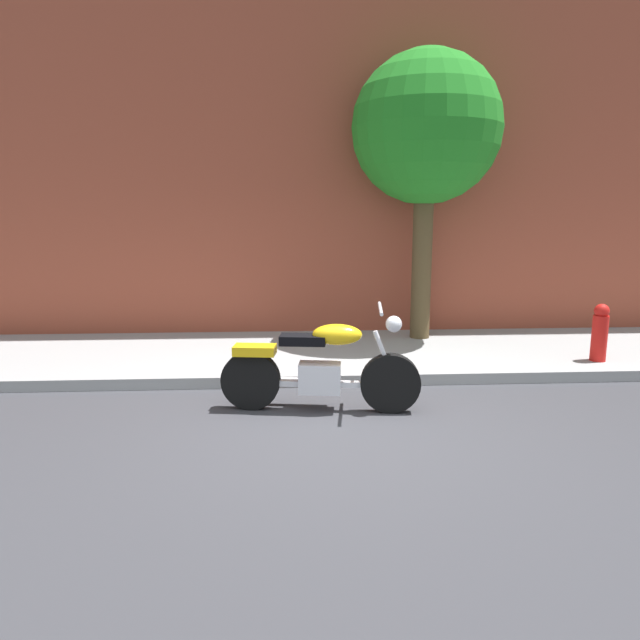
% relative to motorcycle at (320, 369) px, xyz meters
% --- Properties ---
extents(ground_plane, '(60.00, 60.00, 0.00)m').
position_rel_motorcycle_xyz_m(ground_plane, '(0.13, -0.51, -0.46)').
color(ground_plane, '#38383D').
extents(sidewalk, '(20.91, 2.65, 0.14)m').
position_rel_motorcycle_xyz_m(sidewalk, '(0.13, 2.13, -0.39)').
color(sidewalk, '#979797').
rests_on(sidewalk, ground).
extents(building_facade, '(20.91, 0.50, 8.77)m').
position_rel_motorcycle_xyz_m(building_facade, '(0.13, 3.70, 3.93)').
color(building_facade, brown).
rests_on(building_facade, ground).
extents(motorcycle, '(2.12, 0.71, 1.13)m').
position_rel_motorcycle_xyz_m(motorcycle, '(0.00, 0.00, 0.00)').
color(motorcycle, black).
rests_on(motorcycle, ground).
extents(street_tree, '(2.22, 2.22, 4.40)m').
position_rel_motorcycle_xyz_m(street_tree, '(1.74, 2.87, 2.80)').
color(street_tree, brown).
rests_on(street_tree, ground).
extents(fire_hydrant, '(0.20, 0.20, 0.91)m').
position_rel_motorcycle_xyz_m(fire_hydrant, '(3.77, 1.32, 0.00)').
color(fire_hydrant, red).
rests_on(fire_hydrant, ground).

